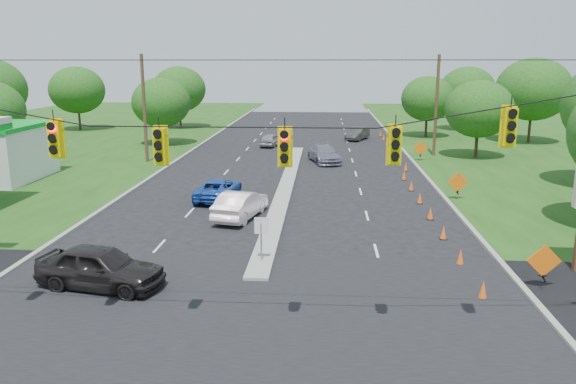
{
  "coord_description": "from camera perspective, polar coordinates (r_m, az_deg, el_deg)",
  "views": [
    {
      "loc": [
        2.6,
        -16.28,
        8.35
      ],
      "look_at": [
        1.02,
        7.55,
        2.8
      ],
      "focal_mm": 35.0,
      "sensor_mm": 36.0,
      "label": 1
    }
  ],
  "objects": [
    {
      "name": "ground",
      "position": [
        18.48,
        -4.86,
        -13.82
      ],
      "size": [
        160.0,
        160.0,
        0.0
      ],
      "primitive_type": "plane",
      "color": "black",
      "rests_on": "ground"
    },
    {
      "name": "cross_street",
      "position": [
        18.48,
        -4.86,
        -13.82
      ],
      "size": [
        160.0,
        14.0,
        0.02
      ],
      "primitive_type": "cube",
      "color": "black",
      "rests_on": "ground"
    },
    {
      "name": "curb_left",
      "position": [
        48.72,
        -11.4,
        2.95
      ],
      "size": [
        0.25,
        110.0,
        0.16
      ],
      "primitive_type": "cube",
      "color": "gray",
      "rests_on": "ground"
    },
    {
      "name": "curb_right",
      "position": [
        47.63,
        12.8,
        2.66
      ],
      "size": [
        0.25,
        110.0,
        0.16
      ],
      "primitive_type": "cube",
      "color": "gray",
      "rests_on": "ground"
    },
    {
      "name": "median",
      "position": [
        38.3,
        -0.2,
        0.49
      ],
      "size": [
        1.0,
        34.0,
        0.18
      ],
      "primitive_type": "cube",
      "color": "gray",
      "rests_on": "ground"
    },
    {
      "name": "median_sign",
      "position": [
        23.47,
        -2.75,
        -4.0
      ],
      "size": [
        0.55,
        0.06,
        2.05
      ],
      "color": "gray",
      "rests_on": "ground"
    },
    {
      "name": "signal_span",
      "position": [
        15.88,
        -5.92,
        0.72
      ],
      "size": [
        25.6,
        0.32,
        9.0
      ],
      "color": "#422D1C",
      "rests_on": "ground"
    },
    {
      "name": "utility_pole_far_left",
      "position": [
        48.84,
        -14.39,
        8.16
      ],
      "size": [
        0.28,
        0.28,
        9.0
      ],
      "primitive_type": "cylinder",
      "color": "#422D1C",
      "rests_on": "ground"
    },
    {
      "name": "utility_pole_far_right",
      "position": [
        52.37,
        14.83,
        8.44
      ],
      "size": [
        0.28,
        0.28,
        9.0
      ],
      "primitive_type": "cylinder",
      "color": "#422D1C",
      "rests_on": "ground"
    },
    {
      "name": "cone_0",
      "position": [
        21.66,
        19.21,
        -9.36
      ],
      "size": [
        0.32,
        0.32,
        0.7
      ],
      "primitive_type": "cone",
      "color": "orange",
      "rests_on": "ground"
    },
    {
      "name": "cone_1",
      "position": [
        24.83,
        17.11,
        -6.32
      ],
      "size": [
        0.32,
        0.32,
        0.7
      ],
      "primitive_type": "cone",
      "color": "orange",
      "rests_on": "ground"
    },
    {
      "name": "cone_2",
      "position": [
        28.07,
        15.52,
        -3.97
      ],
      "size": [
        0.32,
        0.32,
        0.7
      ],
      "primitive_type": "cone",
      "color": "orange",
      "rests_on": "ground"
    },
    {
      "name": "cone_3",
      "position": [
        31.38,
        14.26,
        -2.1
      ],
      "size": [
        0.32,
        0.32,
        0.7
      ],
      "primitive_type": "cone",
      "color": "orange",
      "rests_on": "ground"
    },
    {
      "name": "cone_4",
      "position": [
        34.72,
        13.25,
        -0.6
      ],
      "size": [
        0.32,
        0.32,
        0.7
      ],
      "primitive_type": "cone",
      "color": "orange",
      "rests_on": "ground"
    },
    {
      "name": "cone_5",
      "position": [
        38.08,
        12.41,
        0.65
      ],
      "size": [
        0.32,
        0.32,
        0.7
      ],
      "primitive_type": "cone",
      "color": "orange",
      "rests_on": "ground"
    },
    {
      "name": "cone_6",
      "position": [
        41.47,
        11.72,
        1.69
      ],
      "size": [
        0.32,
        0.32,
        0.7
      ],
      "primitive_type": "cone",
      "color": "orange",
      "rests_on": "ground"
    },
    {
      "name": "cone_7",
      "position": [
        44.96,
        11.88,
        2.55
      ],
      "size": [
        0.32,
        0.32,
        0.7
      ],
      "primitive_type": "cone",
      "color": "orange",
      "rests_on": "ground"
    },
    {
      "name": "cone_8",
      "position": [
        48.38,
        11.32,
        3.31
      ],
      "size": [
        0.32,
        0.32,
        0.7
      ],
      "primitive_type": "cone",
      "color": "orange",
      "rests_on": "ground"
    },
    {
      "name": "cone_9",
      "position": [
        51.8,
        10.83,
        3.97
      ],
      "size": [
        0.32,
        0.32,
        0.7
      ],
      "primitive_type": "cone",
      "color": "orange",
      "rests_on": "ground"
    },
    {
      "name": "cone_10",
      "position": [
        55.24,
        10.4,
        4.54
      ],
      "size": [
        0.32,
        0.32,
        0.7
      ],
      "primitive_type": "cone",
      "color": "orange",
      "rests_on": "ground"
    },
    {
      "name": "cone_11",
      "position": [
        58.68,
        10.02,
        5.05
      ],
      "size": [
        0.32,
        0.32,
        0.7
      ],
      "primitive_type": "cone",
      "color": "orange",
      "rests_on": "ground"
    },
    {
      "name": "cone_12",
      "position": [
        62.13,
        9.68,
        5.5
      ],
      "size": [
        0.32,
        0.32,
        0.7
      ],
      "primitive_type": "cone",
      "color": "orange",
      "rests_on": "ground"
    },
    {
      "name": "cone_13",
      "position": [
        65.59,
        9.38,
        5.9
      ],
      "size": [
        0.32,
        0.32,
        0.7
      ],
      "primitive_type": "cone",
      "color": "orange",
      "rests_on": "ground"
    },
    {
      "name": "work_sign_0",
      "position": [
        23.05,
        24.56,
        -6.5
      ],
      "size": [
        1.27,
        0.58,
        1.37
      ],
      "color": "black",
      "rests_on": "ground"
    },
    {
      "name": "work_sign_1",
      "position": [
        35.99,
        16.87,
        0.88
      ],
      "size": [
        1.27,
        0.58,
        1.37
      ],
      "color": "black",
      "rests_on": "ground"
    },
    {
      "name": "work_sign_2",
      "position": [
        49.51,
        13.31,
        4.3
      ],
      "size": [
        1.27,
        0.58,
        1.37
      ],
      "color": "black",
      "rests_on": "ground"
    },
    {
      "name": "tree_4",
      "position": [
        74.91,
        -20.64,
        9.67
      ],
      "size": [
        6.72,
        6.72,
        7.84
      ],
      "color": "black",
      "rests_on": "ground"
    },
    {
      "name": "tree_5",
      "position": [
        58.82,
        -12.77,
        8.85
      ],
      "size": [
        5.88,
        5.88,
        6.86
      ],
      "color": "black",
      "rests_on": "ground"
    },
    {
      "name": "tree_6",
      "position": [
        73.75,
        -11.0,
        10.21
      ],
      "size": [
        6.72,
        6.72,
        7.84
      ],
      "color": "black",
      "rests_on": "ground"
    },
    {
      "name": "tree_9",
      "position": [
        52.19,
        18.84,
        7.98
      ],
      "size": [
        5.88,
        5.88,
        6.86
      ],
      "color": "black",
      "rests_on": "ground"
    },
    {
      "name": "tree_10",
      "position": [
        64.03,
        23.65,
        9.53
      ],
      "size": [
        7.56,
        7.56,
        8.82
      ],
      "color": "black",
      "rests_on": "ground"
    },
    {
      "name": "tree_11",
      "position": [
        73.46,
        17.75,
        9.83
      ],
      "size": [
        6.72,
        6.72,
        7.84
      ],
      "color": "black",
      "rests_on": "ground"
    },
    {
      "name": "tree_12",
      "position": [
        65.41,
        14.0,
        9.18
      ],
      "size": [
        5.88,
        5.88,
        6.86
      ],
      "color": "black",
      "rests_on": "ground"
    },
    {
      "name": "black_sedan",
      "position": [
        22.39,
        -18.52,
        -7.26
      ],
      "size": [
        5.15,
        2.89,
        1.66
      ],
      "primitive_type": "imported",
      "rotation": [
        0.0,
        0.0,
        1.37
      ],
      "color": "black",
      "rests_on": "ground"
    },
    {
      "name": "white_sedan",
      "position": [
        30.67,
        -4.84,
        -1.28
      ],
      "size": [
        2.61,
        4.91,
        1.54
      ],
      "primitive_type": "imported",
      "rotation": [
        0.0,
        0.0,
        2.92
      ],
      "color": "white",
      "rests_on": "ground"
    },
    {
      "name": "blue_pickup",
      "position": [
        35.03,
        -7.09,
        0.3
      ],
      "size": [
        2.51,
        4.9,
        1.32
      ],
      "primitive_type": "imported",
      "rotation": [
        0.0,
        0.0,
        3.07
      ],
      "color": "#1B4AA9",
      "rests_on": "ground"
    },
    {
      "name": "silver_car_far",
      "position": [
        47.84,
        3.69,
        3.89
      ],
      "size": [
        3.25,
        5.38,
        1.46
      ],
      "primitive_type": "imported",
      "rotation": [
        0.0,
        0.0,
        0.26
      ],
      "color": "slate",
      "rests_on": "ground"
    },
    {
      "name": "silver_car_oncoming",
      "position": [
        57.01,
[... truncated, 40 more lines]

